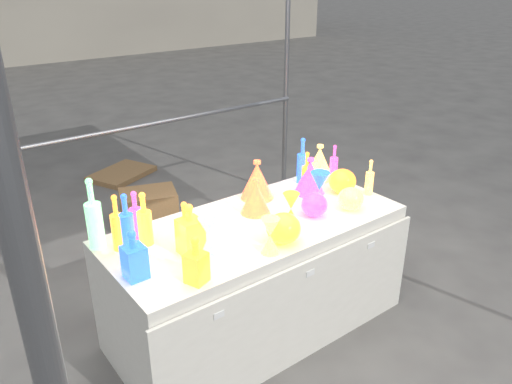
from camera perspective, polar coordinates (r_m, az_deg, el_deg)
ground at (r=3.38m, az=0.00°, el=-14.88°), size 80.00×80.00×0.00m
display_table at (r=3.15m, az=0.10°, el=-9.66°), size 1.84×0.83×0.75m
cardboard_box_closed at (r=4.52m, az=-12.10°, el=-2.01°), size 0.57×0.49×0.35m
cardboard_box_flat at (r=5.80m, az=-15.10°, el=2.03°), size 0.80×0.70×0.06m
bottle_0 at (r=2.74m, az=-12.64°, el=-2.97°), size 0.09×0.09×0.31m
bottle_1 at (r=2.71m, az=-14.57°, el=-3.31°), size 0.09×0.09×0.32m
bottle_2 at (r=2.72m, az=-15.60°, el=-3.37°), size 0.09×0.09×0.32m
bottle_3 at (r=2.82m, az=-13.58°, el=-2.56°), size 0.09×0.09×0.29m
bottle_5 at (r=2.76m, az=-18.09°, el=-2.34°), size 0.09×0.09×0.40m
bottle_6 at (r=2.66m, az=-8.09°, el=-3.85°), size 0.08×0.08×0.28m
decanter_0 at (r=2.62m, az=-7.55°, el=-4.20°), size 0.12×0.12×0.28m
decanter_1 at (r=2.39m, az=-6.88°, el=-7.68°), size 0.12×0.12×0.24m
decanter_2 at (r=2.47m, az=-13.78°, el=-6.93°), size 0.11×0.11×0.26m
hourglass_0 at (r=2.91m, az=4.02°, el=-1.93°), size 0.10×0.10×0.20m
hourglass_2 at (r=2.62m, az=1.64°, el=-5.01°), size 0.13×0.13×0.20m
hourglass_3 at (r=2.62m, az=-5.45°, el=-5.01°), size 0.13×0.13×0.21m
hourglass_5 at (r=3.11m, az=7.25°, el=0.14°), size 0.16×0.16×0.25m
globe_0 at (r=2.73m, az=3.17°, el=-4.34°), size 0.24×0.24×0.15m
globe_1 at (r=3.15m, az=10.76°, el=-0.91°), size 0.19×0.19×0.13m
globe_2 at (r=3.38m, az=9.83°, el=1.09°), size 0.23×0.23×0.15m
globe_3 at (r=3.04m, az=6.69°, el=-1.59°), size 0.21×0.21×0.13m
lampshade_0 at (r=3.04m, az=-0.05°, el=-0.46°), size 0.20×0.20×0.22m
lampshade_1 at (r=3.23m, az=0.12°, el=1.45°), size 0.28×0.28×0.26m
lampshade_2 at (r=3.33m, az=6.19°, el=1.87°), size 0.27×0.27×0.25m
lampshade_3 at (r=3.58m, az=7.26°, el=3.46°), size 0.28×0.28×0.25m
bottle_8 at (r=3.47m, az=5.31°, el=3.60°), size 0.09×0.09×0.33m
bottle_9 at (r=3.34m, az=5.79°, el=2.28°), size 0.07×0.07×0.28m
bottle_10 at (r=3.57m, az=8.90°, el=3.38°), size 0.06×0.06×0.26m
bottle_11 at (r=3.37m, az=12.87°, el=1.67°), size 0.06×0.06×0.25m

